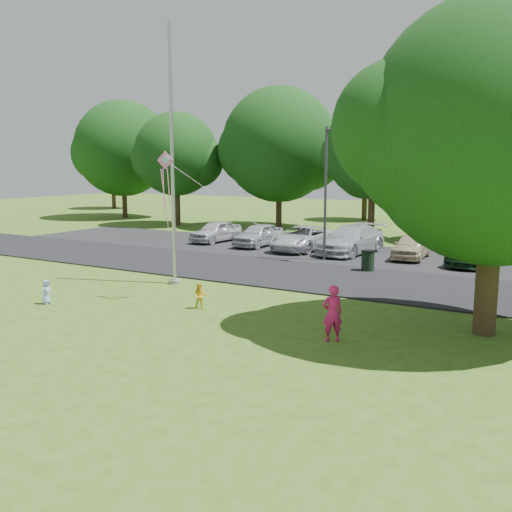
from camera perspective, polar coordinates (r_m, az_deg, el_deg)
The scene contains 14 objects.
ground at distance 17.12m, azimuth -9.29°, elevation -6.91°, with size 120.00×120.00×0.00m, color #385E18.
park_road at distance 24.52m, azimuth 4.21°, elevation -1.87°, with size 60.00×6.00×0.06m, color black.
parking_strip at distance 30.41m, azimuth 9.63°, elevation 0.16°, with size 42.00×7.00×0.06m, color black.
flagpole at distance 22.56m, azimuth -8.33°, elevation 7.68°, with size 0.50×0.50×10.00m.
street_lamp at distance 27.81m, azimuth 7.45°, elevation 7.43°, with size 1.83×0.37×6.51m.
trash_can at distance 25.66m, azimuth 11.12°, elevation -0.50°, with size 0.61×0.61×0.96m.
big_tree at distance 16.68m, azimuth 22.48°, elevation 11.05°, with size 8.15×7.22×9.20m.
tree_row at distance 37.95m, azimuth 16.92°, elevation 10.26°, with size 64.35×11.94×10.88m.
horizon_trees at distance 46.96m, azimuth 22.60°, elevation 7.94°, with size 77.46×7.20×7.02m.
parked_cars at distance 30.23m, azimuth 10.17°, elevation 1.45°, with size 19.91×5.27×1.48m.
woman at distance 15.43m, azimuth 7.65°, elevation -5.70°, with size 0.56×0.37×1.54m, color #D41C67.
child_yellow at distance 18.82m, azimuth -5.63°, elevation -4.00°, with size 0.42×0.33×0.87m, color yellow.
child_blue at distance 20.64m, azimuth -20.21°, elevation -3.40°, with size 0.41×0.27×0.84m, color #95AFE4.
kite at distance 19.56m, azimuth -8.70°, elevation 7.99°, with size 7.08×1.73×3.41m.
Camera 1 is at (10.57, -12.63, 4.69)m, focal length 40.00 mm.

